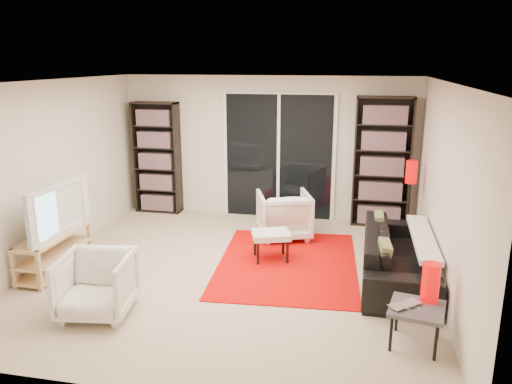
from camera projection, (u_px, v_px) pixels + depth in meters
The scene contains 20 objects.
floor at pixel (232, 272), 6.44m from camera, with size 5.00×5.00×0.00m, color tan.
wall_back at pixel (268, 147), 8.50m from camera, with size 5.00×0.02×2.40m, color beige.
wall_front at pixel (149, 258), 3.77m from camera, with size 5.00×0.02×2.40m, color beige.
wall_left at pixel (49, 172), 6.62m from camera, with size 0.02×5.00×2.40m, color beige.
wall_right at pixel (445, 192), 5.65m from camera, with size 0.02×5.00×2.40m, color beige.
ceiling at pixel (230, 82), 5.83m from camera, with size 5.00×5.00×0.02m, color white.
sliding_door at pixel (279, 157), 8.46m from camera, with size 1.92×0.08×2.16m.
bookshelf_left at pixel (157, 158), 8.78m from camera, with size 0.80×0.30×1.95m.
bookshelf_right at pixel (382, 162), 8.01m from camera, with size 0.90×0.30×2.10m.
tv_stand at pixel (55, 251), 6.42m from camera, with size 0.39×1.23×0.50m.
tv at pixel (51, 209), 6.27m from camera, with size 1.16×0.15×0.67m, color black.
rug at pixel (287, 263), 6.69m from camera, with size 1.82×2.46×0.01m, color #CC0602.
sofa at pixel (398, 255), 6.16m from camera, with size 2.15×0.84×0.63m, color black.
armchair_back at pixel (284, 215), 7.61m from camera, with size 0.76×0.78×0.71m, color silver.
armchair_front at pixel (96, 285), 5.29m from camera, with size 0.72×0.74×0.67m, color silver.
ottoman at pixel (271, 236), 6.74m from camera, with size 0.60×0.54×0.40m.
side_table at pixel (417, 311), 4.70m from camera, with size 0.58×0.58×0.40m.
laptop at pixel (409, 307), 4.66m from camera, with size 0.33×0.21×0.03m, color silver.
table_lamp at pixel (430, 282), 4.76m from camera, with size 0.17×0.17×0.38m, color #C50304.
floor_lamp at pixel (411, 181), 7.31m from camera, with size 0.19×0.19×1.23m.
Camera 1 is at (1.50, -5.78, 2.65)m, focal length 35.00 mm.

